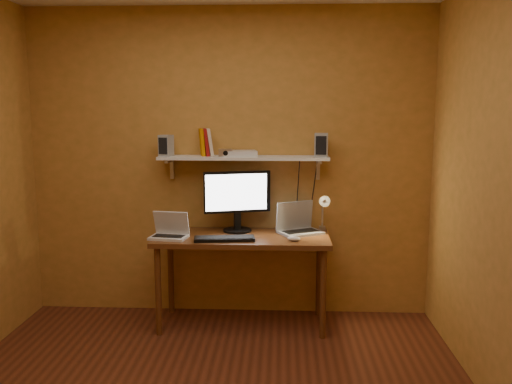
# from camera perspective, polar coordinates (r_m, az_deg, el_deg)

# --- Properties ---
(room) EXTENTS (3.44, 3.24, 2.64)m
(room) POSITION_cam_1_polar(r_m,az_deg,el_deg) (3.04, -5.71, -0.08)
(room) COLOR maroon
(room) RESTS_ON ground
(desk) EXTENTS (1.40, 0.60, 0.75)m
(desk) POSITION_cam_1_polar(r_m,az_deg,el_deg) (4.40, -1.46, -5.70)
(desk) COLOR brown
(desk) RESTS_ON ground
(wall_shelf) EXTENTS (1.40, 0.25, 0.21)m
(wall_shelf) POSITION_cam_1_polar(r_m,az_deg,el_deg) (4.47, -1.31, 3.58)
(wall_shelf) COLOR white
(wall_shelf) RESTS_ON room
(monitor) EXTENTS (0.54, 0.29, 0.50)m
(monitor) POSITION_cam_1_polar(r_m,az_deg,el_deg) (4.48, -1.99, -0.62)
(monitor) COLOR black
(monitor) RESTS_ON desk
(laptop) EXTENTS (0.41, 0.37, 0.25)m
(laptop) POSITION_cam_1_polar(r_m,az_deg,el_deg) (4.49, 4.42, -3.42)
(laptop) COLOR #969A9F
(laptop) RESTS_ON desk
(netbook) EXTENTS (0.31, 0.24, 0.21)m
(netbook) POSITION_cam_1_polar(r_m,az_deg,el_deg) (4.35, -9.05, -4.03)
(netbook) COLOR silver
(netbook) RESTS_ON desk
(keyboard) EXTENTS (0.49, 0.22, 0.03)m
(keyboard) POSITION_cam_1_polar(r_m,az_deg,el_deg) (4.23, -3.34, -4.92)
(keyboard) COLOR black
(keyboard) RESTS_ON desk
(mouse) EXTENTS (0.12, 0.09, 0.04)m
(mouse) POSITION_cam_1_polar(r_m,az_deg,el_deg) (4.21, 4.02, -4.91)
(mouse) COLOR silver
(mouse) RESTS_ON desk
(desk_lamp) EXTENTS (0.09, 0.23, 0.38)m
(desk_lamp) POSITION_cam_1_polar(r_m,az_deg,el_deg) (4.46, 7.14, -1.69)
(desk_lamp) COLOR silver
(desk_lamp) RESTS_ON desk
(speaker_left) EXTENTS (0.12, 0.12, 0.17)m
(speaker_left) POSITION_cam_1_polar(r_m,az_deg,el_deg) (4.54, -9.45, 4.85)
(speaker_left) COLOR #969A9F
(speaker_left) RESTS_ON wall_shelf
(speaker_right) EXTENTS (0.12, 0.12, 0.19)m
(speaker_right) POSITION_cam_1_polar(r_m,az_deg,el_deg) (4.44, 6.88, 4.94)
(speaker_right) COLOR #969A9F
(speaker_right) RESTS_ON wall_shelf
(books) EXTENTS (0.15, 0.16, 0.23)m
(books) POSITION_cam_1_polar(r_m,az_deg,el_deg) (4.52, -5.31, 5.24)
(books) COLOR #CB7802
(books) RESTS_ON wall_shelf
(shelf_camera) EXTENTS (0.11, 0.06, 0.07)m
(shelf_camera) POSITION_cam_1_polar(r_m,az_deg,el_deg) (4.40, -3.24, 4.13)
(shelf_camera) COLOR silver
(shelf_camera) RESTS_ON wall_shelf
(router) EXTENTS (0.30, 0.23, 0.05)m
(router) POSITION_cam_1_polar(r_m,az_deg,el_deg) (4.48, -1.75, 4.09)
(router) COLOR silver
(router) RESTS_ON wall_shelf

